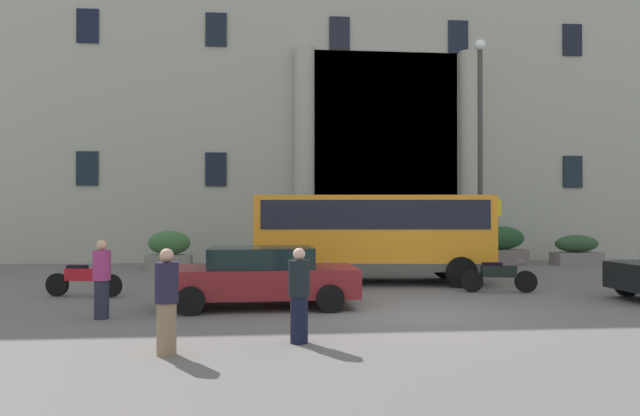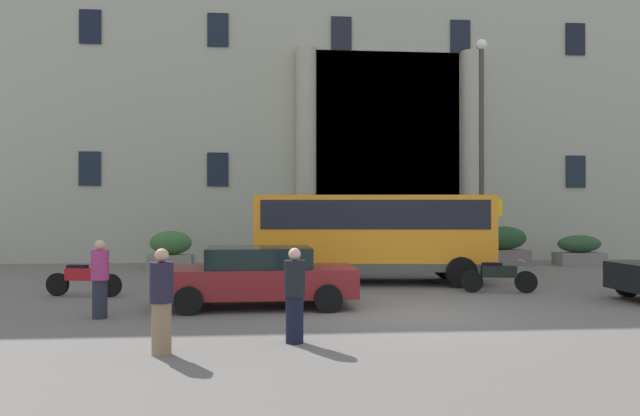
# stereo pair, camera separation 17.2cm
# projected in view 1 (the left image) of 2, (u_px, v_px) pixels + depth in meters

# --- Properties ---
(ground_plane) EXTENTS (80.00, 64.00, 0.12)m
(ground_plane) POSITION_uv_depth(u_px,v_px,m) (415.00, 317.00, 12.22)
(ground_plane) COLOR #625D59
(office_building_facade) EXTENTS (40.65, 9.70, 18.46)m
(office_building_facade) POSITION_uv_depth(u_px,v_px,m) (329.00, 78.00, 29.69)
(office_building_facade) COLOR #9D9C8A
(office_building_facade) RESTS_ON ground_plane
(orange_minibus) EXTENTS (7.37, 3.19, 2.71)m
(orange_minibus) POSITION_uv_depth(u_px,v_px,m) (373.00, 231.00, 17.72)
(orange_minibus) COLOR orange
(orange_minibus) RESTS_ON ground_plane
(bus_stop_sign) EXTENTS (0.44, 0.08, 2.65)m
(bus_stop_sign) POSITION_uv_depth(u_px,v_px,m) (495.00, 228.00, 19.61)
(bus_stop_sign) COLOR #929C1B
(bus_stop_sign) RESTS_ON ground_plane
(hedge_planter_entrance_left) EXTENTS (1.93, 0.94, 1.24)m
(hedge_planter_entrance_left) POSITION_uv_depth(u_px,v_px,m) (577.00, 251.00, 23.59)
(hedge_planter_entrance_left) COLOR slate
(hedge_planter_entrance_left) RESTS_ON ground_plane
(hedge_planter_west) EXTENTS (2.07, 0.87, 1.60)m
(hedge_planter_west) POSITION_uv_depth(u_px,v_px,m) (501.00, 246.00, 23.68)
(hedge_planter_west) COLOR #6E605B
(hedge_planter_west) RESTS_ON ground_plane
(hedge_planter_far_east) EXTENTS (1.66, 0.91, 1.48)m
(hedge_planter_far_east) POSITION_uv_depth(u_px,v_px,m) (169.00, 251.00, 21.66)
(hedge_planter_far_east) COLOR gray
(hedge_planter_far_east) RESTS_ON ground_plane
(white_taxi_kerbside) EXTENTS (4.47, 2.13, 1.39)m
(white_taxi_kerbside) POSITION_uv_depth(u_px,v_px,m) (261.00, 276.00, 13.18)
(white_taxi_kerbside) COLOR maroon
(white_taxi_kerbside) RESTS_ON ground_plane
(scooter_by_planter) EXTENTS (1.95, 0.64, 0.89)m
(scooter_by_planter) POSITION_uv_depth(u_px,v_px,m) (305.00, 277.00, 15.21)
(scooter_by_planter) COLOR black
(scooter_by_planter) RESTS_ON ground_plane
(motorcycle_near_kerb) EXTENTS (2.04, 0.61, 0.89)m
(motorcycle_near_kerb) POSITION_uv_depth(u_px,v_px,m) (497.00, 276.00, 15.56)
(motorcycle_near_kerb) COLOR black
(motorcycle_near_kerb) RESTS_ON ground_plane
(motorcycle_far_end) EXTENTS (2.06, 0.71, 0.89)m
(motorcycle_far_end) POSITION_uv_depth(u_px,v_px,m) (82.00, 279.00, 14.77)
(motorcycle_far_end) COLOR black
(motorcycle_far_end) RESTS_ON ground_plane
(pedestrian_man_crossing) EXTENTS (0.36, 0.36, 1.60)m
(pedestrian_man_crossing) POSITION_uv_depth(u_px,v_px,m) (299.00, 295.00, 9.56)
(pedestrian_man_crossing) COLOR black
(pedestrian_man_crossing) RESTS_ON ground_plane
(pedestrian_man_red_shirt) EXTENTS (0.36, 0.36, 1.63)m
(pedestrian_man_red_shirt) POSITION_uv_depth(u_px,v_px,m) (102.00, 279.00, 11.72)
(pedestrian_man_red_shirt) COLOR #222532
(pedestrian_man_red_shirt) RESTS_ON ground_plane
(pedestrian_woman_dark_dress) EXTENTS (0.36, 0.36, 1.65)m
(pedestrian_woman_dark_dress) POSITION_uv_depth(u_px,v_px,m) (167.00, 301.00, 8.76)
(pedestrian_woman_dark_dress) COLOR #846A4E
(pedestrian_woman_dark_dress) RESTS_ON ground_plane
(lamppost_plaza_centre) EXTENTS (0.40, 0.40, 8.48)m
(lamppost_plaza_centre) POSITION_uv_depth(u_px,v_px,m) (480.00, 138.00, 20.60)
(lamppost_plaza_centre) COLOR #3B3336
(lamppost_plaza_centre) RESTS_ON ground_plane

